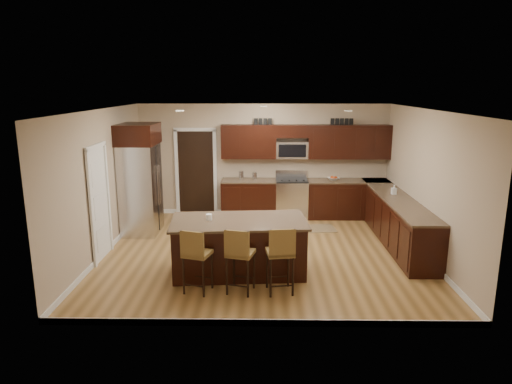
{
  "coord_description": "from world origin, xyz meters",
  "views": [
    {
      "loc": [
        -0.02,
        -8.23,
        3.11
      ],
      "look_at": [
        -0.15,
        0.4,
        1.1
      ],
      "focal_mm": 32.0,
      "sensor_mm": 36.0,
      "label": 1
    }
  ],
  "objects_px": {
    "range": "(291,198)",
    "stool_left": "(196,254)",
    "island": "(239,248)",
    "stool_right": "(281,253)",
    "stool_mid": "(239,253)",
    "refrigerator": "(140,178)"
  },
  "relations": [
    {
      "from": "stool_mid",
      "to": "stool_right",
      "type": "xyz_separation_m",
      "value": [
        0.63,
        -0.0,
        0.02
      ]
    },
    {
      "from": "stool_left",
      "to": "stool_mid",
      "type": "height_order",
      "value": "stool_mid"
    },
    {
      "from": "range",
      "to": "refrigerator",
      "type": "height_order",
      "value": "refrigerator"
    },
    {
      "from": "range",
      "to": "refrigerator",
      "type": "xyz_separation_m",
      "value": [
        -3.3,
        -1.22,
        0.73
      ]
    },
    {
      "from": "stool_right",
      "to": "refrigerator",
      "type": "bearing_deg",
      "value": 125.46
    },
    {
      "from": "stool_left",
      "to": "stool_right",
      "type": "distance_m",
      "value": 1.29
    },
    {
      "from": "range",
      "to": "stool_left",
      "type": "relative_size",
      "value": 1.08
    },
    {
      "from": "range",
      "to": "stool_mid",
      "type": "distance_m",
      "value": 4.33
    },
    {
      "from": "island",
      "to": "refrigerator",
      "type": "relative_size",
      "value": 1.0
    },
    {
      "from": "refrigerator",
      "to": "stool_right",
      "type": "bearing_deg",
      "value": -46.01
    },
    {
      "from": "range",
      "to": "stool_left",
      "type": "bearing_deg",
      "value": -112.12
    },
    {
      "from": "stool_mid",
      "to": "refrigerator",
      "type": "distance_m",
      "value": 3.77
    },
    {
      "from": "stool_mid",
      "to": "stool_right",
      "type": "bearing_deg",
      "value": 14.9
    },
    {
      "from": "stool_mid",
      "to": "range",
      "type": "bearing_deg",
      "value": 91.17
    },
    {
      "from": "stool_right",
      "to": "range",
      "type": "bearing_deg",
      "value": 75.74
    },
    {
      "from": "island",
      "to": "stool_right",
      "type": "relative_size",
      "value": 2.2
    },
    {
      "from": "island",
      "to": "stool_left",
      "type": "height_order",
      "value": "stool_left"
    },
    {
      "from": "island",
      "to": "stool_left",
      "type": "relative_size",
      "value": 2.29
    },
    {
      "from": "range",
      "to": "island",
      "type": "distance_m",
      "value": 3.54
    },
    {
      "from": "stool_left",
      "to": "island",
      "type": "bearing_deg",
      "value": 70.78
    },
    {
      "from": "stool_right",
      "to": "refrigerator",
      "type": "xyz_separation_m",
      "value": [
        -2.88,
        2.98,
        0.54
      ]
    },
    {
      "from": "stool_right",
      "to": "refrigerator",
      "type": "distance_m",
      "value": 4.18
    }
  ]
}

